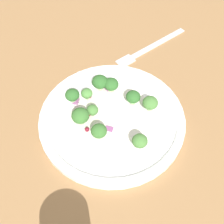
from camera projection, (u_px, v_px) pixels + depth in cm
name	position (u px, v px, depth cm)	size (l,w,h in cm)	color
ground_plane	(106.00, 125.00, 51.81)	(180.00, 180.00, 2.00)	olive
plate	(112.00, 118.00, 50.38)	(25.49, 25.49, 1.70)	white
dressing_pool	(112.00, 117.00, 50.02)	(14.78, 14.78, 0.20)	white
broccoli_floret_0	(100.00, 82.00, 52.04)	(2.92, 2.92, 2.96)	#ADD18E
broccoli_floret_1	(92.00, 110.00, 48.65)	(2.05, 2.05, 2.07)	#9EC684
broccoli_floret_2	(111.00, 84.00, 51.91)	(2.71, 2.71, 2.74)	#ADD18E
broccoli_floret_3	(99.00, 131.00, 45.86)	(2.61, 2.61, 2.64)	#9EC684
broccoli_floret_4	(72.00, 95.00, 50.07)	(2.54, 2.54, 2.57)	#9EC684
broccoli_floret_5	(133.00, 97.00, 50.20)	(2.57, 2.57, 2.60)	#8EB77A
broccoli_floret_6	(150.00, 103.00, 49.51)	(2.70, 2.70, 2.74)	#8EB77A
broccoli_floret_7	(80.00, 116.00, 47.52)	(2.99, 2.99, 3.02)	#ADD18E
broccoli_floret_8	(142.00, 140.00, 44.86)	(2.48, 2.48, 2.52)	#8EB77A
broccoli_floret_9	(88.00, 93.00, 50.68)	(2.03, 2.03, 2.06)	#8EB77A
cranberry_0	(89.00, 114.00, 49.73)	(0.98, 0.98, 0.98)	maroon
cranberry_1	(95.00, 132.00, 47.25)	(0.93, 0.93, 0.93)	#4C0A14
cranberry_2	(87.00, 130.00, 47.91)	(0.79, 0.79, 0.79)	maroon
cranberry_3	(90.00, 96.00, 51.99)	(0.77, 0.77, 0.77)	maroon
onion_bit_0	(76.00, 101.00, 51.46)	(1.25, 1.04, 0.56)	#A35B93
onion_bit_1	(109.00, 129.00, 48.33)	(0.88, 1.29, 0.48)	#934C84
onion_bit_2	(79.00, 114.00, 49.70)	(1.10, 1.12, 0.53)	#843D75
onion_bit_3	(108.00, 88.00, 53.71)	(1.37, 1.12, 0.37)	#934C84
fork	(148.00, 48.00, 61.92)	(18.68, 3.27, 0.50)	silver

